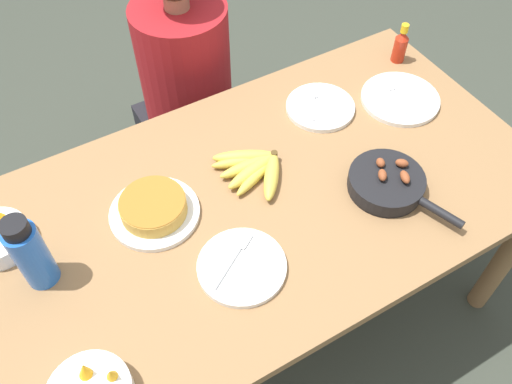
{
  "coord_description": "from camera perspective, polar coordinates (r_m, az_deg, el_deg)",
  "views": [
    {
      "loc": [
        -0.47,
        -0.81,
        1.96
      ],
      "look_at": [
        0.0,
        0.0,
        0.76
      ],
      "focal_mm": 38.0,
      "sensor_mm": 36.0,
      "label": 1
    }
  ],
  "objects": [
    {
      "name": "banana_bunch",
      "position": [
        1.59,
        -0.23,
        2.62
      ],
      "size": [
        0.21,
        0.25,
        0.04
      ],
      "color": "gold",
      "rests_on": "dining_table"
    },
    {
      "name": "empty_plate_far_right",
      "position": [
        1.41,
        -1.51,
        -7.85
      ],
      "size": [
        0.23,
        0.23,
        0.02
      ],
      "color": "white",
      "rests_on": "dining_table"
    },
    {
      "name": "dining_table",
      "position": [
        1.62,
        -0.0,
        -2.69
      ],
      "size": [
        1.69,
        0.9,
        0.73
      ],
      "color": "olive",
      "rests_on": "ground_plane"
    },
    {
      "name": "hot_sauce_bottle",
      "position": [
        2.01,
        14.97,
        14.71
      ],
      "size": [
        0.05,
        0.05,
        0.15
      ],
      "color": "#B72814",
      "rests_on": "dining_table"
    },
    {
      "name": "frittata_plate_center",
      "position": [
        1.51,
        -10.71,
        -1.75
      ],
      "size": [
        0.25,
        0.25,
        0.06
      ],
      "color": "white",
      "rests_on": "dining_table"
    },
    {
      "name": "empty_plate_near_front",
      "position": [
        1.88,
        14.93,
        9.46
      ],
      "size": [
        0.26,
        0.26,
        0.02
      ],
      "color": "white",
      "rests_on": "dining_table"
    },
    {
      "name": "ground_plane",
      "position": [
        2.17,
        -0.0,
        -12.6
      ],
      "size": [
        14.0,
        14.0,
        0.0
      ],
      "primitive_type": "plane",
      "color": "#383D33"
    },
    {
      "name": "empty_plate_far_left",
      "position": [
        1.8,
        6.78,
        8.86
      ],
      "size": [
        0.22,
        0.22,
        0.02
      ],
      "color": "white",
      "rests_on": "dining_table"
    },
    {
      "name": "person_figure",
      "position": [
        2.21,
        -7.0,
        9.12
      ],
      "size": [
        0.38,
        0.38,
        1.15
      ],
      "color": "black",
      "rests_on": "ground_plane"
    },
    {
      "name": "water_bottle",
      "position": [
        1.41,
        -22.67,
        -5.98
      ],
      "size": [
        0.08,
        0.08,
        0.24
      ],
      "color": "blue",
      "rests_on": "dining_table"
    },
    {
      "name": "skillet",
      "position": [
        1.59,
        13.69,
        0.92
      ],
      "size": [
        0.22,
        0.34,
        0.08
      ],
      "rotation": [
        0.0,
        0.0,
        5.04
      ],
      "color": "black",
      "rests_on": "dining_table"
    }
  ]
}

